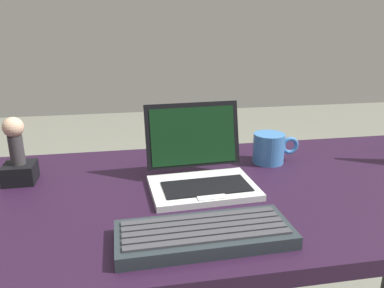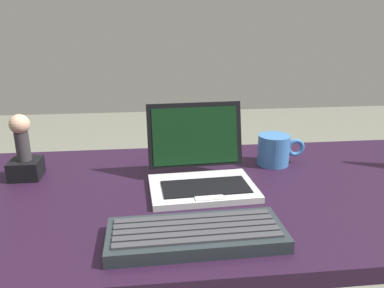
% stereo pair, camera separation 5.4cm
% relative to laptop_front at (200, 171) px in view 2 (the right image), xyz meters
% --- Properties ---
extents(desk, '(1.76, 0.66, 0.74)m').
position_rel_laptop_front_xyz_m(desk, '(0.01, -0.03, -0.14)').
color(desk, black).
rests_on(desk, ground).
extents(laptop_front, '(0.26, 0.23, 0.19)m').
position_rel_laptop_front_xyz_m(laptop_front, '(0.00, 0.00, 0.00)').
color(laptop_front, '#BBC1BD').
rests_on(laptop_front, desk).
extents(external_keyboard, '(0.33, 0.14, 0.03)m').
position_rel_laptop_front_xyz_m(external_keyboard, '(-0.04, -0.24, -0.03)').
color(external_keyboard, '#232B2F').
rests_on(external_keyboard, desk).
extents(figurine_stand, '(0.08, 0.08, 0.05)m').
position_rel_laptop_front_xyz_m(figurine_stand, '(-0.44, 0.10, -0.02)').
color(figurine_stand, black).
rests_on(figurine_stand, desk).
extents(figurine, '(0.05, 0.05, 0.12)m').
position_rel_laptop_front_xyz_m(figurine, '(-0.44, 0.10, 0.08)').
color(figurine, '#332F31').
rests_on(figurine, figurine_stand).
extents(coffee_mug, '(0.13, 0.09, 0.09)m').
position_rel_laptop_front_xyz_m(coffee_mug, '(0.23, 0.12, 0.00)').
color(coffee_mug, '#386DAD').
rests_on(coffee_mug, desk).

